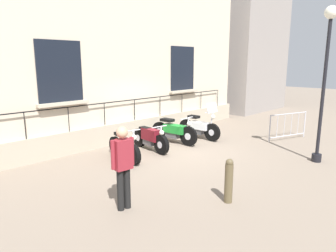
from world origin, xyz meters
The scene contains 11 objects.
ground_plane centered at (0.00, 0.00, 0.00)m, with size 60.00×60.00×0.00m, color gray.
building_facade centered at (-2.46, 0.00, 3.11)m, with size 0.82×13.15×6.45m.
motorcycle_red centered at (-0.36, -1.87, 0.38)m, with size 1.86×0.64×1.04m.
motorcycle_maroon centered at (-0.53, -0.61, 0.42)m, with size 1.92×0.60×0.93m.
motorcycle_green centered at (-0.61, 0.67, 0.45)m, with size 2.08×0.74×1.03m.
motorcycle_white centered at (-0.34, 1.87, 0.46)m, with size 1.96×0.71×1.47m.
lamppost centered at (4.04, 2.08, 2.79)m, with size 0.37×0.37×4.53m.
crowd_barrier centered at (2.23, 4.14, 0.56)m, with size 0.67×1.83×1.05m.
bollard centered at (3.64, -2.18, 0.50)m, with size 0.18×0.18×0.98m.
pedestrian_standing centered at (2.25, -3.94, 1.00)m, with size 0.26×0.53×1.75m.
distant_building centered at (-3.80, 10.10, 5.74)m, with size 4.40×5.12×11.49m.
Camera 1 is at (7.03, -7.59, 3.00)m, focal length 33.04 mm.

